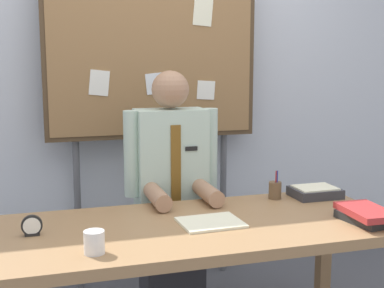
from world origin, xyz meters
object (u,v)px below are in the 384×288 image
at_px(open_notebook, 211,222).
at_px(paper_tray, 315,192).
at_px(coffee_mug, 94,242).
at_px(person, 172,203).
at_px(desk_clock, 32,226).
at_px(bulletin_board, 153,53).
at_px(book_stack, 366,215).
at_px(pen_holder, 275,190).
at_px(desk, 203,239).

bearing_deg(open_notebook, paper_tray, 22.10).
xyz_separation_m(open_notebook, coffee_mug, (-0.57, -0.23, 0.04)).
height_order(person, open_notebook, person).
bearing_deg(desk_clock, person, 35.28).
xyz_separation_m(bulletin_board, book_stack, (0.74, -1.26, -0.77)).
xyz_separation_m(person, desk_clock, (-0.77, -0.55, 0.10)).
xyz_separation_m(desk_clock, paper_tray, (1.52, 0.22, -0.01)).
distance_m(book_stack, paper_tray, 0.48).
xyz_separation_m(desk_clock, pen_holder, (1.29, 0.25, 0.01)).
relative_size(pen_holder, paper_tray, 0.62).
xyz_separation_m(book_stack, desk_clock, (-1.51, 0.26, 0.00)).
bearing_deg(desk, desk_clock, 176.38).
bearing_deg(coffee_mug, bulletin_board, 67.61).
bearing_deg(bulletin_board, coffee_mug, -112.39).
distance_m(desk, book_stack, 0.78).
bearing_deg(desk_clock, paper_tray, 8.32).
bearing_deg(desk, bulletin_board, 89.99).
relative_size(desk, book_stack, 6.09).
height_order(person, coffee_mug, person).
xyz_separation_m(coffee_mug, paper_tray, (1.28, 0.52, -0.02)).
relative_size(coffee_mug, paper_tray, 0.36).
bearing_deg(pen_holder, book_stack, -66.22).
height_order(person, bulletin_board, bulletin_board).
distance_m(person, bulletin_board, 0.98).
distance_m(open_notebook, pen_holder, 0.58).
relative_size(person, paper_tray, 5.51).
distance_m(desk, paper_tray, 0.80).
distance_m(bulletin_board, book_stack, 1.66).
relative_size(desk, coffee_mug, 19.92).
xyz_separation_m(book_stack, open_notebook, (-0.71, 0.19, -0.03)).
bearing_deg(bulletin_board, paper_tray, -46.17).
relative_size(desk_clock, paper_tray, 0.35).
relative_size(desk, open_notebook, 6.47).
height_order(person, pen_holder, person).
height_order(coffee_mug, paper_tray, coffee_mug).
height_order(desk, paper_tray, paper_tray).
bearing_deg(desk, pen_holder, 30.18).
distance_m(book_stack, pen_holder, 0.56).
bearing_deg(coffee_mug, pen_holder, 27.57).
relative_size(book_stack, desk_clock, 3.34).
height_order(desk_clock, coffee_mug, coffee_mug).
height_order(desk_clock, pen_holder, pen_holder).
relative_size(desk, person, 1.30).
bearing_deg(person, book_stack, -47.49).
distance_m(bulletin_board, coffee_mug, 1.60).
relative_size(open_notebook, coffee_mug, 3.08).
bearing_deg(coffee_mug, book_stack, 1.62).
height_order(open_notebook, pen_holder, pen_holder).
distance_m(desk, coffee_mug, 0.60).
relative_size(bulletin_board, pen_holder, 13.39).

